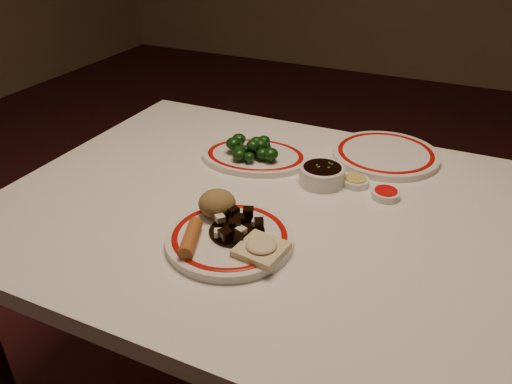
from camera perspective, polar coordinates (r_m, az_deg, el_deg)
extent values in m
cube|color=white|center=(1.09, 2.39, -2.38)|extent=(1.20, 0.90, 0.04)
cylinder|color=black|center=(1.81, -8.92, -2.38)|extent=(0.06, 0.06, 0.71)
cylinder|color=black|center=(1.59, 26.72, -11.09)|extent=(0.06, 0.06, 0.71)
cylinder|color=silver|center=(0.96, -3.02, -5.39)|extent=(0.28, 0.28, 0.02)
torus|color=#A00D08|center=(0.96, -3.04, -4.95)|extent=(0.24, 0.24, 0.00)
ellipsoid|color=olive|center=(1.00, -4.47, -1.30)|extent=(0.08, 0.08, 0.05)
cylinder|color=#B6632C|center=(0.93, -7.48, -5.23)|extent=(0.06, 0.10, 0.03)
cube|color=beige|center=(0.91, 0.62, -6.58)|extent=(0.09, 0.09, 0.01)
ellipsoid|color=beige|center=(0.90, 0.62, -6.09)|extent=(0.06, 0.06, 0.02)
cylinder|color=black|center=(0.96, -2.20, -4.51)|extent=(0.11, 0.11, 0.00)
cube|color=black|center=(0.96, -2.53, -4.44)|extent=(0.02, 0.02, 0.02)
cube|color=black|center=(0.96, -2.38, -3.77)|extent=(0.03, 0.03, 0.02)
cube|color=black|center=(0.96, -2.48, -3.89)|extent=(0.03, 0.03, 0.02)
cube|color=black|center=(0.93, -3.53, -4.93)|extent=(0.03, 0.03, 0.02)
cube|color=black|center=(0.96, -2.49, -4.09)|extent=(0.02, 0.02, 0.02)
cube|color=black|center=(0.98, -1.98, -3.25)|extent=(0.03, 0.03, 0.02)
cube|color=black|center=(0.98, -0.88, -2.37)|extent=(0.03, 0.03, 0.02)
cube|color=black|center=(0.98, -2.70, -2.34)|extent=(0.03, 0.03, 0.02)
cube|color=black|center=(0.96, -2.21, -4.16)|extent=(0.02, 0.02, 0.02)
cube|color=black|center=(0.93, -1.96, -5.39)|extent=(0.02, 0.02, 0.02)
cube|color=black|center=(0.96, 0.34, -3.58)|extent=(0.02, 0.02, 0.02)
cube|color=beige|center=(0.94, -4.29, -4.67)|extent=(0.02, 0.02, 0.01)
cube|color=beige|center=(0.97, -4.13, -3.01)|extent=(0.02, 0.02, 0.01)
cube|color=beige|center=(0.98, -2.02, -2.99)|extent=(0.02, 0.02, 0.01)
cube|color=beige|center=(0.94, -1.73, -4.44)|extent=(0.02, 0.02, 0.01)
cube|color=beige|center=(0.96, 0.09, -3.46)|extent=(0.02, 0.02, 0.01)
torus|color=#A00D08|center=(1.27, -0.09, 4.32)|extent=(0.28, 0.28, 0.00)
cylinder|color=#23471C|center=(1.25, -1.08, 4.32)|extent=(0.01, 0.01, 0.01)
ellipsoid|color=#0E350D|center=(1.25, -1.08, 4.88)|extent=(0.03, 0.03, 0.02)
cylinder|color=#23471C|center=(1.24, -1.95, 4.12)|extent=(0.01, 0.01, 0.01)
ellipsoid|color=#0E350D|center=(1.24, -1.96, 4.76)|extent=(0.03, 0.03, 0.02)
cylinder|color=#23471C|center=(1.23, -1.93, 3.71)|extent=(0.01, 0.01, 0.01)
ellipsoid|color=#0E350D|center=(1.22, -1.94, 4.33)|extent=(0.04, 0.04, 0.03)
cylinder|color=#23471C|center=(1.23, 0.73, 3.82)|extent=(0.01, 0.01, 0.01)
ellipsoid|color=#0E350D|center=(1.23, 0.73, 4.43)|extent=(0.03, 0.03, 0.03)
cylinder|color=#23471C|center=(1.27, -2.58, 4.77)|extent=(0.01, 0.01, 0.02)
ellipsoid|color=#0E350D|center=(1.26, -2.60, 5.56)|extent=(0.04, 0.04, 0.03)
cylinder|color=#23471C|center=(1.23, 1.67, 3.67)|extent=(0.01, 0.01, 0.01)
ellipsoid|color=#0E350D|center=(1.22, 1.68, 4.37)|extent=(0.04, 0.04, 0.03)
cylinder|color=#23471C|center=(1.28, -2.24, 5.04)|extent=(0.01, 0.01, 0.01)
ellipsoid|color=#0E350D|center=(1.28, -2.26, 5.66)|extent=(0.03, 0.03, 0.02)
cylinder|color=#23471C|center=(1.22, -0.77, 3.52)|extent=(0.01, 0.01, 0.01)
ellipsoid|color=#0E350D|center=(1.21, -0.78, 4.07)|extent=(0.03, 0.03, 0.02)
cylinder|color=#23471C|center=(1.28, 0.78, 4.85)|extent=(0.01, 0.01, 0.01)
ellipsoid|color=#0E350D|center=(1.27, 0.79, 5.48)|extent=(0.04, 0.04, 0.03)
cylinder|color=#23471C|center=(1.26, 0.96, 4.53)|extent=(0.01, 0.01, 0.01)
ellipsoid|color=#0E350D|center=(1.25, 0.97, 5.21)|extent=(0.03, 0.03, 0.03)
cylinder|color=#23471C|center=(1.31, -1.96, 5.41)|extent=(0.01, 0.01, 0.01)
ellipsoid|color=#0E350D|center=(1.30, -1.97, 6.06)|extent=(0.04, 0.04, 0.03)
cylinder|color=#23471C|center=(1.27, 0.52, 4.67)|extent=(0.01, 0.01, 0.01)
ellipsoid|color=#0E350D|center=(1.26, 0.52, 5.32)|extent=(0.03, 0.03, 0.03)
cylinder|color=#23471C|center=(1.27, -0.33, 4.75)|extent=(0.01, 0.01, 0.01)
ellipsoid|color=#0E350D|center=(1.26, -0.33, 5.43)|extent=(0.03, 0.03, 0.02)
ellipsoid|color=#0E350D|center=(1.24, 0.52, 5.45)|extent=(0.03, 0.03, 0.03)
ellipsoid|color=#0E350D|center=(1.24, 0.31, 5.68)|extent=(0.03, 0.03, 0.02)
ellipsoid|color=#0E350D|center=(1.26, 0.90, 5.89)|extent=(0.03, 0.03, 0.03)
ellipsoid|color=#0E350D|center=(1.22, -0.36, 5.38)|extent=(0.03, 0.03, 0.03)
ellipsoid|color=#0E350D|center=(1.24, 0.04, 5.82)|extent=(0.03, 0.03, 0.02)
cylinder|color=silver|center=(1.17, 7.54, 1.88)|extent=(0.11, 0.11, 0.04)
cylinder|color=black|center=(1.16, 7.61, 2.79)|extent=(0.09, 0.09, 0.00)
cylinder|color=silver|center=(1.14, 14.58, -0.26)|extent=(0.06, 0.06, 0.02)
cylinder|color=red|center=(1.14, 14.64, 0.16)|extent=(0.05, 0.05, 0.00)
cylinder|color=silver|center=(1.18, 11.28, 1.16)|extent=(0.06, 0.06, 0.02)
cylinder|color=tan|center=(1.17, 11.33, 1.56)|extent=(0.05, 0.05, 0.00)
cylinder|color=silver|center=(1.32, 14.56, 4.15)|extent=(0.35, 0.35, 0.02)
torus|color=#A00D08|center=(1.32, 14.60, 4.46)|extent=(0.31, 0.31, 0.00)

